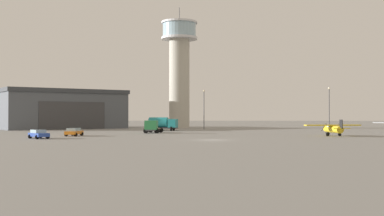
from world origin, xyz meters
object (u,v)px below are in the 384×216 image
object	(u,v)px
control_tower	(179,65)
car_orange	(74,132)
truck_flatbed_green	(153,127)
truck_fuel_tanker_teal	(163,123)
airplane_yellow	(333,128)
car_blue	(39,134)
light_post_west	(204,106)
light_post_east	(329,105)

from	to	relation	value
control_tower	car_orange	bearing A→B (deg)	-106.53
truck_flatbed_green	truck_fuel_tanker_teal	world-z (taller)	truck_fuel_tanker_teal
truck_fuel_tanker_teal	airplane_yellow	bearing A→B (deg)	-28.41
control_tower	airplane_yellow	xyz separation A→B (m)	(29.75, -47.04, -15.95)
car_blue	light_post_west	bearing A→B (deg)	108.27
truck_fuel_tanker_teal	car_orange	bearing A→B (deg)	-105.51
truck_fuel_tanker_teal	car_blue	xyz separation A→B (m)	(-15.18, -35.10, -0.95)
control_tower	truck_fuel_tanker_teal	xyz separation A→B (m)	(-2.13, -22.23, -15.59)
airplane_yellow	car_orange	bearing A→B (deg)	83.87
control_tower	truck_flatbed_green	xyz separation A→B (m)	(-2.64, -35.81, -16.06)
car_blue	car_orange	xyz separation A→B (m)	(2.85, 8.63, 0.00)
car_blue	truck_flatbed_green	bearing A→B (deg)	102.71
car_blue	car_orange	bearing A→B (deg)	118.71
truck_flatbed_green	truck_fuel_tanker_teal	xyz separation A→B (m)	(0.51, 13.57, 0.47)
truck_flatbed_green	car_blue	world-z (taller)	truck_flatbed_green
car_orange	car_blue	bearing A→B (deg)	165.50
control_tower	light_post_west	distance (m)	18.72
truck_fuel_tanker_teal	car_orange	world-z (taller)	truck_fuel_tanker_teal
light_post_east	truck_fuel_tanker_teal	bearing A→B (deg)	-164.38
airplane_yellow	truck_flatbed_green	bearing A→B (deg)	62.59
control_tower	light_post_east	bearing A→B (deg)	-16.31
truck_fuel_tanker_teal	car_orange	distance (m)	29.22
truck_fuel_tanker_teal	light_post_east	xyz separation A→B (m)	(39.94, 11.17, 4.34)
car_blue	car_orange	distance (m)	9.09
airplane_yellow	car_blue	xyz separation A→B (m)	(-47.06, -10.29, -0.59)
control_tower	truck_flatbed_green	world-z (taller)	control_tower
control_tower	light_post_east	xyz separation A→B (m)	(37.82, -11.07, -11.24)
car_blue	car_orange	world-z (taller)	same
car_orange	light_post_east	distance (m)	64.63
control_tower	light_post_east	distance (m)	40.98
car_blue	control_tower	bearing A→B (deg)	120.19
truck_flatbed_green	car_blue	distance (m)	26.05
truck_fuel_tanker_teal	car_blue	size ratio (longest dim) A/B	1.58
airplane_yellow	car_blue	bearing A→B (deg)	94.04
truck_flatbed_green	car_blue	bearing A→B (deg)	-29.62
control_tower	car_orange	world-z (taller)	control_tower
car_blue	light_post_east	distance (m)	72.16
control_tower	car_orange	size ratio (longest dim) A/B	7.29
light_post_west	light_post_east	distance (m)	30.85
airplane_yellow	truck_flatbed_green	size ratio (longest dim) A/B	1.49
control_tower	light_post_west	size ratio (longest dim) A/B	3.41
car_orange	truck_flatbed_green	bearing A→B (deg)	-38.73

